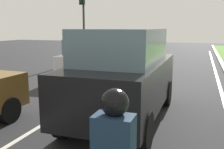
% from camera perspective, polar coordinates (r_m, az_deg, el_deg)
% --- Properties ---
extents(ground_plane, '(60.00, 60.00, 0.00)m').
position_cam_1_polar(ground_plane, '(11.72, 4.79, -1.06)').
color(ground_plane, '#262628').
extents(lane_line_center, '(0.12, 32.00, 0.01)m').
position_cam_1_polar(lane_line_center, '(11.91, 1.53, -0.84)').
color(lane_line_center, silver).
rests_on(lane_line_center, ground).
extents(lane_line_right_edge, '(0.12, 32.00, 0.01)m').
position_cam_1_polar(lane_line_right_edge, '(11.41, 22.60, -2.14)').
color(lane_line_right_edge, silver).
rests_on(lane_line_right_edge, ground).
extents(car_suv_ahead, '(1.99, 4.51, 2.28)m').
position_cam_1_polar(car_suv_ahead, '(6.42, 2.60, 0.04)').
color(car_suv_ahead, black).
rests_on(car_suv_ahead, ground).
extents(car_hatchback_far, '(1.84, 3.76, 1.78)m').
position_cam_1_polar(car_hatchback_far, '(12.43, -5.50, 3.69)').
color(car_hatchback_far, silver).
rests_on(car_hatchback_far, ground).
extents(rider_person, '(0.50, 0.40, 1.16)m').
position_cam_1_polar(rider_person, '(2.66, 0.60, -14.72)').
color(rider_person, '#192D47').
rests_on(rider_person, ground).
extents(traffic_light_overhead_left, '(0.32, 0.50, 5.06)m').
position_cam_1_polar(traffic_light_overhead_left, '(17.78, -6.47, 13.66)').
color(traffic_light_overhead_left, '#2D2D2D').
rests_on(traffic_light_overhead_left, ground).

